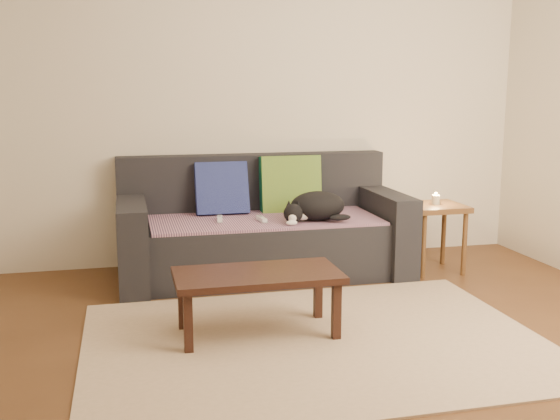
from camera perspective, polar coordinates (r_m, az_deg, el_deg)
The scene contains 13 objects.
ground at distance 3.54m, azimuth 3.81°, elevation -12.34°, with size 4.50×4.50×0.00m, color brown.
back_wall at distance 5.21m, azimuth -2.62°, elevation 9.71°, with size 4.50×0.04×2.60m, color beige.
sofa at distance 4.91m, azimuth -1.58°, elevation -2.01°, with size 2.10×0.94×0.87m.
throw_blanket at distance 4.79m, azimuth -1.36°, elevation -0.84°, with size 1.66×0.74×0.02m, color #382647.
cushion_navy at distance 4.96m, azimuth -5.10°, elevation 1.86°, with size 0.40×0.10×0.40m, color #141855.
cushion_green at distance 5.07m, azimuth 0.91°, elevation 2.08°, with size 0.47×0.12×0.47m, color #0C4E30.
cat at distance 4.70m, azimuth 3.12°, elevation 0.29°, with size 0.51×0.39×0.21m.
wii_remote_a at distance 4.71m, azimuth -5.26°, elevation -0.78°, with size 0.15×0.04×0.03m, color white.
wii_remote_b at distance 4.68m, azimuth -1.62°, elevation -0.80°, with size 0.15×0.04×0.03m, color white.
side_table at distance 5.08m, azimuth 13.34°, elevation -0.52°, with size 0.41×0.41×0.52m.
candle at distance 5.06m, azimuth 13.40°, elevation 0.90°, with size 0.06×0.06×0.09m.
rug at distance 3.67m, azimuth 3.10°, elevation -11.37°, with size 2.50×1.80×0.01m, color tan.
coffee_table at distance 3.67m, azimuth -1.97°, elevation -6.12°, with size 0.92×0.46×0.37m.
Camera 1 is at (-0.98, -3.11, 1.38)m, focal length 42.00 mm.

